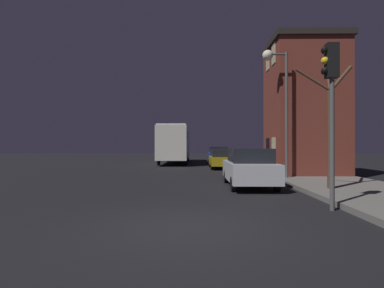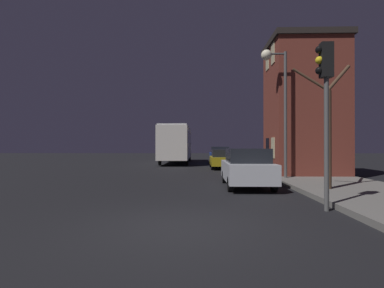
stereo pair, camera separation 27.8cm
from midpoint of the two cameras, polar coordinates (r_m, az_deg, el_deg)
ground_plane at (r=6.45m, az=-1.77°, el=-15.45°), size 120.00×120.00×0.00m
brick_building at (r=17.74m, az=20.15°, el=6.70°), size 3.92×3.83×7.32m
streetlamp at (r=15.12m, az=15.31°, el=11.20°), size 1.22×0.51×6.10m
traffic_light at (r=8.60m, az=24.07°, el=9.27°), size 0.43×0.24×4.34m
bare_tree at (r=11.77m, az=24.24°, el=3.47°), size 2.23×1.18×4.83m
bus at (r=28.90m, az=-3.50°, el=0.45°), size 2.53×10.63×3.46m
car_near_lane at (r=12.38m, az=10.18°, el=-4.41°), size 1.77×3.96×1.57m
car_mid_lane at (r=22.09m, az=5.47°, el=-2.80°), size 1.84×4.20×1.40m
car_far_lane at (r=29.08m, az=4.72°, el=-2.05°), size 1.86×4.15×1.58m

